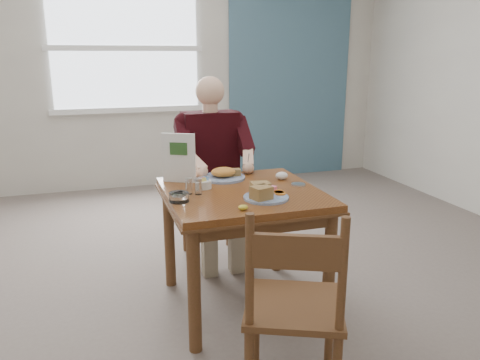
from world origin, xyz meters
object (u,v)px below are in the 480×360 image
object	(u,v)px
diner	(213,157)
near_plate	(264,193)
chair_far	(210,196)
chair_near	(294,309)
table	(243,208)
far_plate	(224,174)

from	to	relation	value
diner	near_plate	xyz separation A→B (m)	(0.06, -0.90, -0.03)
chair_far	diner	distance (m)	0.34
chair_near	near_plate	size ratio (longest dim) A/B	3.24
table	diner	distance (m)	0.73
chair_far	chair_near	size ratio (longest dim) A/B	1.00
table	near_plate	distance (m)	0.25
chair_far	table	bearing A→B (deg)	-90.00
table	chair_far	distance (m)	0.81
table	diner	bearing A→B (deg)	90.00
table	far_plate	distance (m)	0.33
chair_far	diner	xyz separation A→B (m)	(0.00, -0.09, 0.33)
table	chair_near	distance (m)	0.92
near_plate	chair_near	bearing A→B (deg)	-99.98
diner	far_plate	size ratio (longest dim) A/B	4.32
chair_near	diner	xyz separation A→B (m)	(0.06, 1.61, 0.33)
table	near_plate	world-z (taller)	near_plate
far_plate	near_plate	bearing A→B (deg)	-79.34
diner	chair_far	bearing A→B (deg)	90.01
table	diner	size ratio (longest dim) A/B	0.66
table	far_plate	xyz separation A→B (m)	(-0.03, 0.29, 0.14)
chair_near	near_plate	distance (m)	0.78
diner	table	bearing A→B (deg)	-90.00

